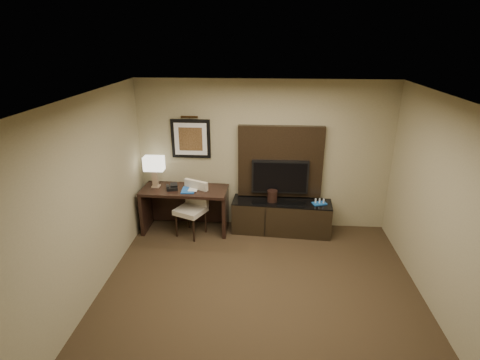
# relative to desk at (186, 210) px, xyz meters

# --- Properties ---
(floor) EXTENTS (4.50, 5.00, 0.01)m
(floor) POSITION_rel_desk_xyz_m (1.39, -2.15, -0.41)
(floor) COLOR #302315
(floor) RESTS_ON ground
(ceiling) EXTENTS (4.50, 5.00, 0.01)m
(ceiling) POSITION_rel_desk_xyz_m (1.39, -2.15, 2.29)
(ceiling) COLOR silver
(ceiling) RESTS_ON wall_back
(wall_back) EXTENTS (4.50, 0.01, 2.70)m
(wall_back) POSITION_rel_desk_xyz_m (1.39, 0.35, 0.94)
(wall_back) COLOR #968C65
(wall_back) RESTS_ON floor
(wall_left) EXTENTS (0.01, 5.00, 2.70)m
(wall_left) POSITION_rel_desk_xyz_m (-0.86, -2.15, 0.94)
(wall_left) COLOR #968C65
(wall_left) RESTS_ON floor
(wall_right) EXTENTS (0.01, 5.00, 2.70)m
(wall_right) POSITION_rel_desk_xyz_m (3.64, -2.15, 0.94)
(wall_right) COLOR #968C65
(wall_right) RESTS_ON floor
(desk) EXTENTS (1.55, 0.71, 0.82)m
(desk) POSITION_rel_desk_xyz_m (0.00, 0.00, 0.00)
(desk) COLOR black
(desk) RESTS_ON floor
(credenza) EXTENTS (1.78, 0.60, 0.60)m
(credenza) POSITION_rel_desk_xyz_m (1.74, 0.05, -0.11)
(credenza) COLOR black
(credenza) RESTS_ON floor
(tv_wall_panel) EXTENTS (1.50, 0.12, 1.30)m
(tv_wall_panel) POSITION_rel_desk_xyz_m (1.69, 0.29, 0.86)
(tv_wall_panel) COLOR black
(tv_wall_panel) RESTS_ON wall_back
(tv) EXTENTS (1.00, 0.08, 0.60)m
(tv) POSITION_rel_desk_xyz_m (1.69, 0.19, 0.61)
(tv) COLOR black
(tv) RESTS_ON tv_wall_panel
(artwork) EXTENTS (0.70, 0.04, 0.70)m
(artwork) POSITION_rel_desk_xyz_m (0.09, 0.33, 1.24)
(artwork) COLOR black
(artwork) RESTS_ON wall_back
(picture_light) EXTENTS (0.04, 0.04, 0.30)m
(picture_light) POSITION_rel_desk_xyz_m (0.09, 0.29, 1.64)
(picture_light) COLOR #3D2813
(picture_light) RESTS_ON wall_back
(desk_chair) EXTENTS (0.64, 0.68, 0.97)m
(desk_chair) POSITION_rel_desk_xyz_m (0.13, -0.17, 0.08)
(desk_chair) COLOR beige
(desk_chair) RESTS_ON floor
(table_lamp) EXTENTS (0.34, 0.21, 0.53)m
(table_lamp) POSITION_rel_desk_xyz_m (-0.53, 0.06, 0.67)
(table_lamp) COLOR #977B5E
(table_lamp) RESTS_ON desk
(desk_phone) EXTENTS (0.23, 0.22, 0.09)m
(desk_phone) POSITION_rel_desk_xyz_m (-0.21, -0.04, 0.45)
(desk_phone) COLOR black
(desk_phone) RESTS_ON desk
(blue_folder) EXTENTS (0.24, 0.31, 0.02)m
(blue_folder) POSITION_rel_desk_xyz_m (0.09, -0.07, 0.42)
(blue_folder) COLOR #184FA1
(blue_folder) RESTS_ON desk
(book) EXTENTS (0.16, 0.03, 0.22)m
(book) POSITION_rel_desk_xyz_m (0.09, -0.04, 0.52)
(book) COLOR tan
(book) RESTS_ON desk
(ice_bucket) EXTENTS (0.22, 0.22, 0.20)m
(ice_bucket) POSITION_rel_desk_xyz_m (1.57, 0.05, 0.30)
(ice_bucket) COLOR black
(ice_bucket) RESTS_ON credenza
(minibar_tray) EXTENTS (0.27, 0.21, 0.09)m
(minibar_tray) POSITION_rel_desk_xyz_m (2.40, -0.01, 0.24)
(minibar_tray) COLOR #1A5AAC
(minibar_tray) RESTS_ON credenza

